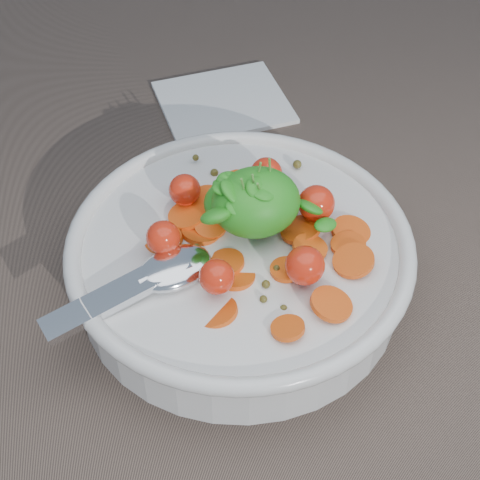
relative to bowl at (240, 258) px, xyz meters
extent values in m
plane|color=#746053|center=(-0.01, 0.03, -0.03)|extent=(6.00, 6.00, 0.00)
cylinder|color=silver|center=(0.00, 0.00, -0.01)|extent=(0.28, 0.28, 0.05)
torus|color=silver|center=(0.00, 0.00, 0.02)|extent=(0.29, 0.29, 0.02)
cylinder|color=silver|center=(0.00, 0.00, -0.03)|extent=(0.14, 0.14, 0.01)
cylinder|color=brown|center=(0.00, 0.00, -0.01)|extent=(0.25, 0.25, 0.04)
cylinder|color=#DC5212|center=(-0.02, -0.02, 0.02)|extent=(0.04, 0.04, 0.01)
cylinder|color=#DC5212|center=(0.01, 0.04, 0.01)|extent=(0.05, 0.05, 0.01)
cylinder|color=#DC5212|center=(0.02, 0.07, 0.02)|extent=(0.03, 0.03, 0.01)
cylinder|color=#DC5212|center=(0.03, -0.04, 0.02)|extent=(0.04, 0.04, 0.01)
cylinder|color=#DC5212|center=(0.05, -0.02, 0.03)|extent=(0.04, 0.04, 0.01)
cylinder|color=#DC5212|center=(0.08, -0.05, 0.03)|extent=(0.04, 0.04, 0.01)
cylinder|color=#DC5212|center=(-0.04, -0.06, 0.02)|extent=(0.04, 0.04, 0.02)
cylinder|color=#DC5212|center=(-0.03, 0.02, 0.02)|extent=(0.05, 0.05, 0.01)
cylinder|color=#DC5212|center=(0.01, -0.10, 0.02)|extent=(0.04, 0.04, 0.01)
cylinder|color=#DC5212|center=(-0.05, -0.01, 0.02)|extent=(0.04, 0.04, 0.01)
cylinder|color=#DC5212|center=(0.09, -0.03, 0.02)|extent=(0.03, 0.03, 0.01)
cylinder|color=#DC5212|center=(-0.04, 0.04, 0.02)|extent=(0.04, 0.04, 0.01)
cylinder|color=#DC5212|center=(-0.01, -0.03, 0.02)|extent=(0.04, 0.04, 0.01)
cylinder|color=#DC5212|center=(-0.02, 0.02, 0.02)|extent=(0.03, 0.03, 0.01)
cylinder|color=#DC5212|center=(-0.06, 0.02, 0.02)|extent=(0.04, 0.04, 0.02)
cylinder|color=#DC5212|center=(0.02, 0.02, 0.02)|extent=(0.04, 0.04, 0.01)
cylinder|color=#DC5212|center=(0.05, 0.00, 0.02)|extent=(0.04, 0.04, 0.02)
cylinder|color=#DC5212|center=(0.05, -0.08, 0.02)|extent=(0.04, 0.04, 0.02)
cylinder|color=#DC5212|center=(0.09, -0.01, 0.02)|extent=(0.05, 0.05, 0.01)
cylinder|color=#DC5212|center=(-0.02, 0.05, 0.02)|extent=(0.04, 0.04, 0.01)
cylinder|color=#DC5212|center=(0.10, -0.02, 0.02)|extent=(0.04, 0.04, 0.01)
sphere|color=#4D4719|center=(0.02, -0.04, 0.02)|extent=(0.01, 0.01, 0.01)
sphere|color=#4D4719|center=(0.07, 0.08, 0.02)|extent=(0.01, 0.01, 0.01)
sphere|color=#4D4719|center=(0.06, 0.06, 0.02)|extent=(0.01, 0.01, 0.01)
sphere|color=#4D4719|center=(0.02, -0.07, 0.02)|extent=(0.01, 0.01, 0.01)
sphere|color=#4D4719|center=(-0.04, 0.00, 0.03)|extent=(0.01, 0.01, 0.01)
sphere|color=#4D4719|center=(0.00, -0.06, 0.02)|extent=(0.01, 0.01, 0.01)
sphere|color=#4D4719|center=(0.04, -0.03, 0.02)|extent=(0.01, 0.01, 0.01)
sphere|color=#4D4719|center=(-0.06, 0.00, 0.02)|extent=(0.01, 0.01, 0.01)
sphere|color=#4D4719|center=(-0.04, -0.01, 0.02)|extent=(0.01, 0.01, 0.01)
sphere|color=#4D4719|center=(0.01, -0.05, 0.02)|extent=(0.01, 0.01, 0.01)
sphere|color=#4D4719|center=(-0.08, -0.03, 0.02)|extent=(0.01, 0.01, 0.01)
sphere|color=#4D4719|center=(-0.02, 0.11, 0.03)|extent=(0.01, 0.01, 0.01)
sphere|color=#4D4719|center=(0.00, 0.09, 0.02)|extent=(0.01, 0.01, 0.01)
sphere|color=red|center=(0.07, 0.01, 0.04)|extent=(0.03, 0.03, 0.03)
sphere|color=red|center=(0.04, 0.06, 0.04)|extent=(0.03, 0.03, 0.03)
sphere|color=red|center=(-0.04, 0.06, 0.04)|extent=(0.03, 0.03, 0.03)
sphere|color=red|center=(-0.06, 0.00, 0.04)|extent=(0.03, 0.03, 0.03)
sphere|color=red|center=(-0.03, -0.05, 0.04)|extent=(0.03, 0.03, 0.03)
sphere|color=red|center=(0.04, -0.05, 0.04)|extent=(0.03, 0.03, 0.03)
ellipsoid|color=#2B9321|center=(0.02, 0.01, 0.05)|extent=(0.07, 0.06, 0.05)
ellipsoid|color=#2B9321|center=(0.00, 0.02, 0.04)|extent=(0.04, 0.04, 0.03)
ellipsoid|color=#2B9321|center=(0.00, 0.01, 0.07)|extent=(0.03, 0.04, 0.03)
ellipsoid|color=#2B9321|center=(0.02, 0.01, 0.07)|extent=(0.03, 0.03, 0.02)
ellipsoid|color=#2B9321|center=(0.00, 0.00, 0.07)|extent=(0.03, 0.03, 0.02)
ellipsoid|color=#2B9321|center=(-0.01, 0.02, 0.07)|extent=(0.03, 0.03, 0.01)
ellipsoid|color=#2B9321|center=(0.01, -0.01, 0.06)|extent=(0.03, 0.03, 0.02)
ellipsoid|color=#2B9321|center=(0.02, 0.00, 0.06)|extent=(0.02, 0.03, 0.02)
ellipsoid|color=#2B9321|center=(0.02, 0.01, 0.06)|extent=(0.03, 0.02, 0.02)
ellipsoid|color=#2B9321|center=(0.01, 0.01, 0.06)|extent=(0.02, 0.02, 0.02)
ellipsoid|color=#2B9321|center=(0.02, 0.01, 0.06)|extent=(0.02, 0.02, 0.02)
ellipsoid|color=#2B9321|center=(0.06, 0.00, 0.05)|extent=(0.03, 0.03, 0.03)
ellipsoid|color=#2B9321|center=(0.02, 0.01, 0.07)|extent=(0.03, 0.03, 0.02)
ellipsoid|color=#2B9321|center=(0.01, -0.01, 0.06)|extent=(0.03, 0.02, 0.02)
ellipsoid|color=#2B9321|center=(0.02, 0.01, 0.06)|extent=(0.04, 0.03, 0.02)
ellipsoid|color=#2B9321|center=(0.03, 0.00, 0.05)|extent=(0.03, 0.03, 0.03)
ellipsoid|color=#2B9321|center=(0.07, -0.01, 0.04)|extent=(0.03, 0.02, 0.01)
ellipsoid|color=#2B9321|center=(0.02, 0.02, 0.06)|extent=(0.03, 0.03, 0.02)
ellipsoid|color=#2B9321|center=(-0.01, 0.02, 0.06)|extent=(0.03, 0.04, 0.03)
ellipsoid|color=#2B9321|center=(0.01, 0.00, 0.08)|extent=(0.03, 0.03, 0.02)
ellipsoid|color=#2B9321|center=(-0.02, 0.00, 0.06)|extent=(0.04, 0.03, 0.03)
ellipsoid|color=#2B9321|center=(0.01, 0.01, 0.06)|extent=(0.02, 0.02, 0.01)
ellipsoid|color=#2B9321|center=(0.01, 0.01, 0.07)|extent=(0.03, 0.03, 0.03)
ellipsoid|color=#2B9321|center=(0.00, 0.00, 0.07)|extent=(0.03, 0.03, 0.01)
ellipsoid|color=#2B9321|center=(0.02, 0.00, 0.07)|extent=(0.03, 0.03, 0.02)
ellipsoid|color=#2B9321|center=(0.00, 0.02, 0.07)|extent=(0.03, 0.03, 0.03)
ellipsoid|color=#2B9321|center=(0.02, 0.00, 0.07)|extent=(0.03, 0.03, 0.03)
cylinder|color=#4C8C33|center=(0.01, 0.00, 0.07)|extent=(0.01, 0.01, 0.05)
cylinder|color=#4C8C33|center=(0.02, 0.02, 0.07)|extent=(0.01, 0.01, 0.05)
cylinder|color=#4C8C33|center=(0.03, 0.02, 0.07)|extent=(0.00, 0.01, 0.05)
cylinder|color=#4C8C33|center=(0.02, 0.00, 0.07)|extent=(0.01, 0.02, 0.05)
cylinder|color=#4C8C33|center=(0.01, 0.00, 0.07)|extent=(0.01, 0.01, 0.05)
ellipsoid|color=silver|center=(-0.06, -0.02, 0.03)|extent=(0.07, 0.06, 0.02)
cube|color=silver|center=(-0.11, -0.04, 0.02)|extent=(0.13, 0.06, 0.02)
cylinder|color=silver|center=(-0.08, -0.03, 0.03)|extent=(0.03, 0.02, 0.01)
cube|color=white|center=(0.05, 0.27, -0.03)|extent=(0.15, 0.13, 0.01)
camera|label=1|loc=(-0.10, -0.41, 0.47)|focal=55.00mm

